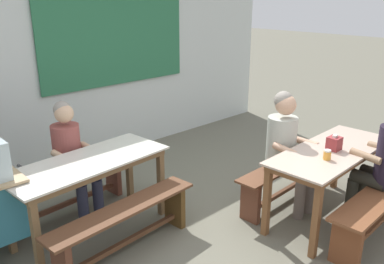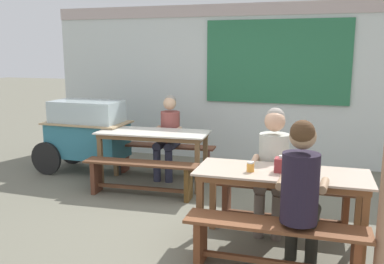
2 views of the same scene
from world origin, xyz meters
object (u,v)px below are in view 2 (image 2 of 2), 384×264
(dining_table_far, at_px, (153,138))
(bench_far_back, at_px, (165,155))
(food_cart, at_px, (86,131))
(condiment_jar, at_px, (250,167))
(person_center_facing, at_px, (168,132))
(person_right_near_table, at_px, (273,161))
(bench_near_back, at_px, (284,201))
(person_near_front, at_px, (301,188))
(dining_table_near, at_px, (281,180))
(tissue_box, at_px, (282,165))
(bench_far_front, at_px, (141,174))
(bench_near_front, at_px, (274,240))

(dining_table_far, relative_size, bench_far_back, 1.01)
(food_cart, relative_size, condiment_jar, 16.51)
(person_center_facing, bearing_deg, person_right_near_table, -39.99)
(bench_near_back, xyz_separation_m, condiment_jar, (-0.27, -0.61, 0.52))
(person_near_front, bearing_deg, condiment_jar, 143.13)
(food_cart, bearing_deg, dining_table_near, -28.66)
(bench_far_back, height_order, bench_near_back, same)
(bench_far_back, height_order, tissue_box, tissue_box)
(bench_far_front, distance_m, food_cart, 1.53)
(food_cart, height_order, tissue_box, food_cart)
(dining_table_far, xyz_separation_m, bench_near_front, (1.94, -1.98, -0.37))
(food_cart, height_order, person_right_near_table, person_right_near_table)
(bench_near_back, distance_m, tissue_box, 0.76)
(dining_table_near, distance_m, person_right_near_table, 0.47)
(bench_near_front, bearing_deg, condiment_jar, 124.45)
(dining_table_near, distance_m, condiment_jar, 0.32)
(tissue_box, xyz_separation_m, condiment_jar, (-0.28, -0.08, -0.02))
(dining_table_far, bearing_deg, bench_far_front, -85.99)
(dining_table_far, distance_m, condiment_jar, 2.26)
(condiment_jar, bearing_deg, dining_table_near, 17.88)
(person_right_near_table, height_order, condiment_jar, person_right_near_table)
(bench_far_front, height_order, bench_near_front, same)
(dining_table_far, bearing_deg, bench_far_back, 94.01)
(bench_far_back, bearing_deg, dining_table_near, -45.25)
(bench_near_back, relative_size, condiment_jar, 15.52)
(food_cart, relative_size, person_center_facing, 1.30)
(person_near_front, bearing_deg, person_center_facing, 131.30)
(bench_near_back, relative_size, food_cart, 0.94)
(bench_near_back, bearing_deg, dining_table_far, 153.71)
(person_near_front, xyz_separation_m, tissue_box, (-0.20, 0.44, 0.06))
(tissue_box, bearing_deg, bench_far_back, 134.58)
(person_near_front, bearing_deg, dining_table_far, 137.99)
(bench_far_back, distance_m, condiment_jar, 2.71)
(dining_table_near, height_order, food_cart, food_cart)
(person_center_facing, bearing_deg, bench_near_back, -36.69)
(food_cart, relative_size, person_near_front, 1.18)
(dining_table_far, xyz_separation_m, bench_far_back, (-0.04, 0.52, -0.37))
(dining_table_far, xyz_separation_m, person_near_front, (2.13, -1.91, 0.09))
(person_center_facing, bearing_deg, dining_table_far, -98.58)
(bench_far_back, relative_size, bench_near_back, 1.05)
(dining_table_far, relative_size, tissue_box, 10.12)
(person_right_near_table, bearing_deg, condiment_jar, -105.04)
(food_cart, bearing_deg, tissue_box, -28.82)
(food_cart, height_order, person_near_front, person_near_front)
(bench_far_back, bearing_deg, food_cart, -168.11)
(food_cart, height_order, condiment_jar, food_cart)
(bench_near_back, xyz_separation_m, person_near_front, (0.21, -0.97, 0.47))
(bench_far_front, bearing_deg, food_cart, 148.45)
(person_right_near_table, bearing_deg, food_cart, 157.08)
(bench_far_back, xyz_separation_m, condiment_jar, (1.68, -2.07, 0.51))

